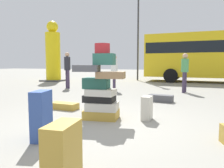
{
  "coord_description": "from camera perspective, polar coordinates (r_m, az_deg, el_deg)",
  "views": [
    {
      "loc": [
        1.51,
        -3.87,
        1.22
      ],
      "look_at": [
        -0.24,
        1.21,
        0.71
      ],
      "focal_mm": 34.47,
      "sensor_mm": 36.0,
      "label": 1
    }
  ],
  "objects": [
    {
      "name": "lamp_post",
      "position": [
        16.15,
        6.96,
        16.05
      ],
      "size": [
        0.36,
        0.36,
        6.5
      ],
      "color": "#333338",
      "rests_on": "ground"
    },
    {
      "name": "person_bearded_onlooker",
      "position": [
        10.85,
        -11.76,
        4.48
      ],
      "size": [
        0.3,
        0.3,
        1.77
      ],
      "rotation": [
        0.0,
        0.0,
        -0.68
      ],
      "color": "#3F334C",
      "rests_on": "ground"
    },
    {
      "name": "suitcase_tower",
      "position": [
        4.7,
        -3.01,
        -1.56
      ],
      "size": [
        1.1,
        0.75,
        1.65
      ],
      "color": "#B28C33",
      "rests_on": "ground"
    },
    {
      "name": "suitcase_charcoal_right_side",
      "position": [
        7.07,
        12.85,
        -3.71
      ],
      "size": [
        0.79,
        0.42,
        0.22
      ],
      "primitive_type": "cube",
      "rotation": [
        0.0,
        0.0,
        -0.17
      ],
      "color": "#4C4C51",
      "rests_on": "ground"
    },
    {
      "name": "suitcase_tan_foreground_near",
      "position": [
        5.94,
        -12.62,
        -5.69
      ],
      "size": [
        0.79,
        0.39,
        0.17
      ],
      "primitive_type": "cube",
      "rotation": [
        0.0,
        0.0,
        -0.07
      ],
      "color": "#B28C33",
      "rests_on": "ground"
    },
    {
      "name": "suitcase_cream_behind_tower",
      "position": [
        4.74,
        9.25,
        -6.32
      ],
      "size": [
        0.21,
        0.34,
        0.51
      ],
      "primitive_type": "cube",
      "rotation": [
        0.0,
        0.0,
        -0.07
      ],
      "color": "beige",
      "rests_on": "ground"
    },
    {
      "name": "person_passerby_in_red",
      "position": [
        9.5,
        18.75,
        3.75
      ],
      "size": [
        0.3,
        0.33,
        1.64
      ],
      "rotation": [
        0.0,
        0.0,
        -1.84
      ],
      "color": "#3F334C",
      "rests_on": "ground"
    },
    {
      "name": "ground_plane",
      "position": [
        4.33,
        -2.3,
        -10.89
      ],
      "size": [
        80.0,
        80.0,
        0.0
      ],
      "primitive_type": "plane",
      "color": "gray"
    },
    {
      "name": "suitcase_tan_upright_blue",
      "position": [
        2.25,
        -12.92,
        -18.04
      ],
      "size": [
        0.27,
        0.46,
        0.65
      ],
      "primitive_type": "cube",
      "rotation": [
        0.0,
        0.0,
        0.09
      ],
      "color": "#B28C33",
      "rests_on": "ground"
    },
    {
      "name": "person_tourist_with_camera",
      "position": [
        9.6,
        0.59,
        3.88
      ],
      "size": [
        0.3,
        0.33,
        1.61
      ],
      "rotation": [
        0.0,
        0.0,
        -1.31
      ],
      "color": "#3F334C",
      "rests_on": "ground"
    },
    {
      "name": "yellow_dummy_statue",
      "position": [
        15.56,
        -15.37,
        7.5
      ],
      "size": [
        1.4,
        1.4,
        4.12
      ],
      "color": "yellow",
      "rests_on": "ground"
    },
    {
      "name": "suitcase_navy_left_side",
      "position": [
        3.62,
        -18.21,
        -7.95
      ],
      "size": [
        0.29,
        0.44,
        0.79
      ],
      "primitive_type": "cube",
      "rotation": [
        0.0,
        0.0,
        0.21
      ],
      "color": "#334F99",
      "rests_on": "ground"
    }
  ]
}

